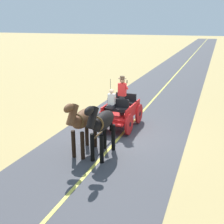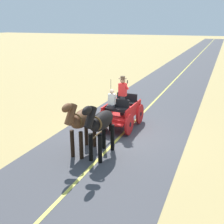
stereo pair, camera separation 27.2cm
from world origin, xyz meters
name	(u,v)px [view 1 (the left image)]	position (x,y,z in m)	size (l,w,h in m)	color
ground_plane	(122,134)	(0.00, 0.00, 0.00)	(200.00, 200.00, 0.00)	tan
road_surface	(122,134)	(0.00, 0.00, 0.00)	(5.52, 160.00, 0.01)	#424247
road_centre_stripe	(122,134)	(0.00, 0.00, 0.01)	(0.12, 160.00, 0.00)	#DBCC4C
horse_drawn_carriage	(121,111)	(0.37, -0.79, 0.82)	(1.44, 4.50, 2.50)	red
horse_near_side	(102,123)	(0.02, 2.25, 1.32)	(0.58, 2.13, 2.21)	black
horse_off_side	(83,120)	(0.78, 2.24, 1.32)	(0.57, 2.13, 2.21)	brown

